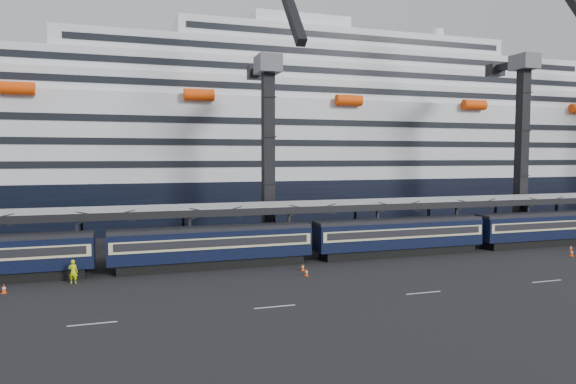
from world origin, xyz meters
name	(u,v)px	position (x,y,z in m)	size (l,w,h in m)	color
ground	(530,270)	(0.00, 0.00, 0.00)	(260.00, 260.00, 0.00)	black
train	(427,233)	(-4.65, 10.00, 2.20)	(133.05, 3.00, 4.05)	black
canopy	(442,201)	(0.00, 14.00, 5.25)	(130.00, 6.25, 5.53)	#929599
cruise_ship	(330,146)	(-1.08, 45.99, 12.34)	(214.09, 28.84, 34.00)	black
crane_dark_near	(269,144)	(-20.00, 18.59, 11.93)	(4.50, 17.75, 35.08)	#54565C
crane_dark_mid	(524,135)	(15.00, 17.59, 13.36)	(4.50, 18.24, 39.64)	#54565C
worker	(73,272)	(-40.09, 7.50, 1.00)	(0.73, 0.48, 2.00)	#CFE40C
traffic_cone_a	(4,288)	(-44.92, 5.87, 0.38)	(0.38, 0.38, 0.76)	#FF4508
traffic_cone_b	(306,272)	(-20.69, 4.14, 0.34)	(0.34, 0.34, 0.69)	#FF4508
traffic_cone_c	(303,267)	(-20.29, 6.22, 0.33)	(0.34, 0.34, 0.68)	#FF4508
traffic_cone_d	(572,253)	(9.11, 3.93, 0.38)	(0.39, 0.39, 0.77)	#FF4508
traffic_cone_e	(571,248)	(11.45, 6.22, 0.35)	(0.35, 0.35, 0.70)	#FF4508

